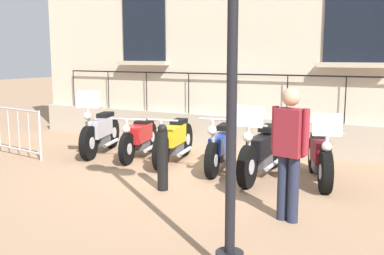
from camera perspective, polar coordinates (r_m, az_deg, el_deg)
name	(u,v)px	position (r m, az deg, el deg)	size (l,w,h in m)	color
ground_plane	(187,171)	(8.59, -0.60, -5.46)	(60.00, 60.00, 0.00)	#9E7A5B
building_facade	(243,21)	(10.81, 6.45, 13.17)	(0.82, 11.59, 6.08)	beige
motorcycle_silver	(100,133)	(10.18, -11.48, -0.66)	(1.98, 0.82, 1.44)	black
motorcycle_red	(139,138)	(9.66, -6.66, -1.27)	(1.99, 0.78, 0.92)	black
motorcycle_yellow	(174,141)	(9.14, -2.26, -1.68)	(2.16, 0.66, 0.98)	black
motorcycle_blue	(221,149)	(8.59, 3.66, -2.69)	(1.90, 0.60, 1.06)	black
motorcycle_black	(262,152)	(8.13, 8.83, -3.09)	(2.24, 0.57, 1.36)	black
motorcycle_maroon	(320,158)	(8.04, 15.85, -3.69)	(1.91, 0.87, 1.26)	black
crowd_barrier	(14,130)	(10.50, -21.59, -0.28)	(0.32, 1.90, 1.05)	#B7B7BF
bollard	(163,157)	(7.27, -3.74, -3.75)	(0.17, 0.17, 1.08)	black
pedestrian_walking	(289,146)	(5.95, 12.19, -2.34)	(0.30, 0.52, 1.76)	#23283D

